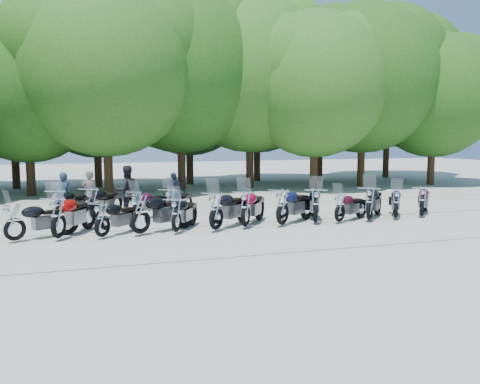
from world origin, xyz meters
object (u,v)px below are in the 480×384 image
object	(u,v)px
motorcycle_0	(14,221)
rider_2	(174,193)
motorcycle_9	(340,207)
motorcycle_8	(316,204)
motorcycle_12	(422,200)
rider_0	(64,196)
motorcycle_13	(59,205)
motorcycle_2	(102,218)
motorcycle_10	(370,202)
motorcycle_16	(170,202)
motorcycle_7	(283,205)
motorcycle_3	(140,213)
motorcycle_14	(93,203)
motorcycle_15	(137,204)
rider_3	(89,193)
motorcycle_5	(216,209)
motorcycle_1	(58,216)
motorcycle_6	(246,207)
motorcycle_11	(396,202)
motorcycle_4	(176,214)
rider_1	(127,191)

from	to	relation	value
motorcycle_0	rider_2	size ratio (longest dim) A/B	1.39
motorcycle_0	motorcycle_9	size ratio (longest dim) A/B	1.06
motorcycle_8	rider_2	distance (m)	5.64
motorcycle_12	rider_0	world-z (taller)	rider_0
motorcycle_13	rider_2	world-z (taller)	rider_2
motorcycle_2	motorcycle_12	distance (m)	11.41
motorcycle_10	motorcycle_16	world-z (taller)	motorcycle_10
motorcycle_2	motorcycle_9	distance (m)	7.87
motorcycle_7	motorcycle_8	distance (m)	1.27
motorcycle_0	motorcycle_2	size ratio (longest dim) A/B	1.03
motorcycle_3	motorcycle_14	world-z (taller)	motorcycle_3
motorcycle_15	rider_3	size ratio (longest dim) A/B	1.25
motorcycle_5	motorcycle_12	xyz separation A→B (m)	(7.96, 0.27, -0.06)
motorcycle_7	motorcycle_2	bearing A→B (deg)	53.59
motorcycle_1	motorcycle_6	distance (m)	5.69
motorcycle_2	motorcycle_8	size ratio (longest dim) A/B	0.87
rider_2	motorcycle_7	bearing A→B (deg)	107.36
rider_0	motorcycle_7	bearing A→B (deg)	158.85
motorcycle_7	motorcycle_14	distance (m)	6.47
motorcycle_5	rider_0	world-z (taller)	rider_0
motorcycle_7	motorcycle_14	xyz separation A→B (m)	(-5.89, 2.69, -0.01)
motorcycle_7	motorcycle_11	world-z (taller)	motorcycle_7
motorcycle_4	motorcycle_5	xyz separation A→B (m)	(1.24, -0.09, 0.09)
motorcycle_5	motorcycle_10	xyz separation A→B (m)	(5.60, 0.08, -0.01)
motorcycle_9	motorcycle_13	xyz separation A→B (m)	(-9.07, 2.70, 0.10)
motorcycle_8	motorcycle_15	xyz separation A→B (m)	(-5.62, 2.73, -0.10)
motorcycle_9	rider_3	size ratio (longest dim) A/B	1.24
motorcycle_16	motorcycle_7	bearing A→B (deg)	176.76
motorcycle_3	motorcycle_14	xyz separation A→B (m)	(-1.24, 2.76, -0.01)
motorcycle_11	motorcycle_14	distance (m)	10.66
motorcycle_2	rider_2	size ratio (longest dim) A/B	1.35
rider_0	rider_2	world-z (taller)	rider_0
motorcycle_4	rider_2	size ratio (longest dim) A/B	1.40
motorcycle_10	motorcycle_11	distance (m)	1.16
motorcycle_1	motorcycle_8	world-z (taller)	motorcycle_1
motorcycle_8	motorcycle_9	world-z (taller)	motorcycle_8
motorcycle_2	motorcycle_16	xyz separation A→B (m)	(2.51, 2.65, 0.04)
motorcycle_13	motorcycle_1	bearing A→B (deg)	120.42
rider_3	rider_1	bearing A→B (deg)	145.08
motorcycle_0	motorcycle_5	xyz separation A→B (m)	(5.80, -0.26, 0.09)
motorcycle_4	motorcycle_6	distance (m)	2.30
motorcycle_10	rider_1	bearing A→B (deg)	14.43
motorcycle_5	rider_2	size ratio (longest dim) A/B	1.59
motorcycle_0	motorcycle_10	size ratio (longest dim) A/B	0.89
motorcycle_0	motorcycle_4	size ratio (longest dim) A/B	1.00
motorcycle_7	rider_0	bearing A→B (deg)	21.54
motorcycle_1	motorcycle_15	world-z (taller)	motorcycle_1
motorcycle_3	rider_2	bearing A→B (deg)	-55.08
rider_0	rider_3	xyz separation A→B (m)	(0.91, 0.60, -0.01)
motorcycle_1	motorcycle_12	distance (m)	12.61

